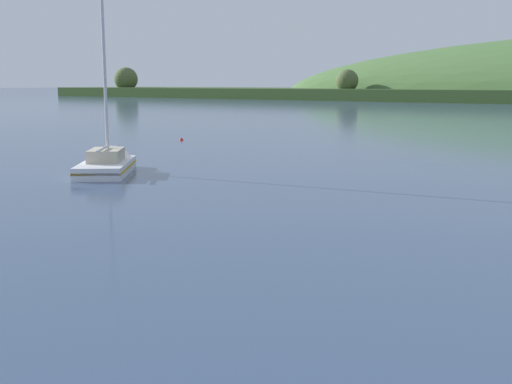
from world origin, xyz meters
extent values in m
sphere|color=#4C5B33|center=(-202.61, 249.58, 8.45)|extent=(11.82, 11.82, 11.82)
sphere|color=#4C5B33|center=(-79.16, 241.98, 7.45)|extent=(8.96, 8.96, 8.96)
cube|color=white|center=(-12.57, 41.49, 0.20)|extent=(7.28, 8.48, 1.43)
cone|color=white|center=(-14.82, 44.78, 0.20)|extent=(3.79, 3.47, 3.23)
cube|color=gold|center=(-12.57, 41.49, 0.50)|extent=(7.31, 8.50, 0.18)
cube|color=#BCB299|center=(-12.68, 41.66, 1.36)|extent=(3.92, 4.25, 0.90)
cylinder|color=silver|center=(-13.13, 42.31, 6.95)|extent=(0.24, 0.24, 12.07)
cylinder|color=silver|center=(-11.95, 40.59, 1.97)|extent=(2.52, 3.56, 0.19)
sphere|color=red|center=(-24.98, 66.42, 0.00)|extent=(0.48, 0.48, 0.48)
cylinder|color=black|center=(-24.98, 66.42, 0.28)|extent=(0.04, 0.04, 0.08)
camera|label=1|loc=(20.95, 7.69, 6.66)|focal=44.25mm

